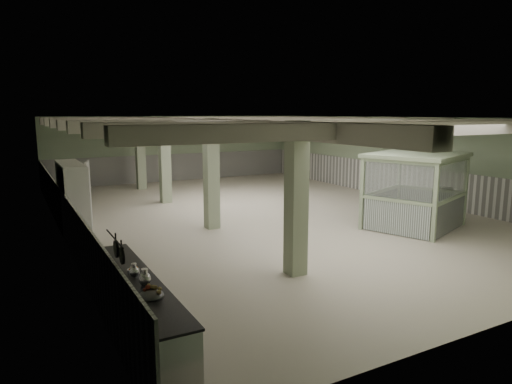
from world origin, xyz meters
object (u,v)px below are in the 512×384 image
prep_counter (134,304)px  walkin_cooler (73,198)px  filing_cabinet (442,203)px  guard_booth (416,177)px

prep_counter → walkin_cooler: bearing=90.7°
filing_cabinet → guard_booth: bearing=178.6°
prep_counter → guard_booth: bearing=16.1°
walkin_cooler → guard_booth: bearing=-23.1°
prep_counter → guard_booth: (10.00, 2.89, 1.23)m
walkin_cooler → filing_cabinet: walkin_cooler is taller
guard_booth → walkin_cooler: bearing=136.2°
guard_booth → filing_cabinet: 2.22m
prep_counter → walkin_cooler: walkin_cooler is taller
prep_counter → filing_cabinet: (11.87, 3.28, 0.12)m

